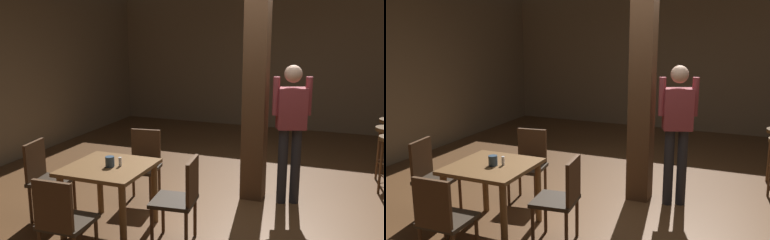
# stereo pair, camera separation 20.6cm
# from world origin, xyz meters

# --- Properties ---
(ground_plane) EXTENTS (10.80, 10.80, 0.00)m
(ground_plane) POSITION_xyz_m (0.00, 0.00, 0.00)
(ground_plane) COLOR brown
(wall_back) EXTENTS (8.00, 0.10, 2.80)m
(wall_back) POSITION_xyz_m (0.00, 4.50, 1.40)
(wall_back) COLOR #756047
(wall_back) RESTS_ON ground_plane
(pillar) EXTENTS (0.28, 0.28, 2.80)m
(pillar) POSITION_xyz_m (0.05, 0.40, 1.40)
(pillar) COLOR #4C301C
(pillar) RESTS_ON ground_plane
(dining_table) EXTENTS (0.85, 0.85, 0.73)m
(dining_table) POSITION_xyz_m (-1.17, -1.07, 0.60)
(dining_table) COLOR brown
(dining_table) RESTS_ON ground_plane
(chair_east) EXTENTS (0.46, 0.46, 0.89)m
(chair_east) POSITION_xyz_m (-0.35, -1.07, 0.51)
(chair_east) COLOR #2D2319
(chair_east) RESTS_ON ground_plane
(chair_west) EXTENTS (0.48, 0.48, 0.89)m
(chair_west) POSITION_xyz_m (-2.02, -1.05, 0.51)
(chair_west) COLOR #2D2319
(chair_west) RESTS_ON ground_plane
(chair_south) EXTENTS (0.44, 0.44, 0.89)m
(chair_south) POSITION_xyz_m (-1.12, -1.92, 0.51)
(chair_south) COLOR #2D2319
(chair_south) RESTS_ON ground_plane
(chair_north) EXTENTS (0.47, 0.47, 0.89)m
(chair_north) POSITION_xyz_m (-1.21, -0.21, 0.51)
(chair_north) COLOR #2D2319
(chair_north) RESTS_ON ground_plane
(napkin_cup) EXTENTS (0.09, 0.09, 0.11)m
(napkin_cup) POSITION_xyz_m (-1.14, -1.09, 0.79)
(napkin_cup) COLOR #33475B
(napkin_cup) RESTS_ON dining_table
(salt_shaker) EXTENTS (0.03, 0.03, 0.09)m
(salt_shaker) POSITION_xyz_m (-1.05, -1.04, 0.78)
(salt_shaker) COLOR silver
(salt_shaker) RESTS_ON dining_table
(standing_person) EXTENTS (0.47, 0.31, 1.72)m
(standing_person) POSITION_xyz_m (0.50, 0.37, 1.00)
(standing_person) COLOR maroon
(standing_person) RESTS_ON ground_plane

